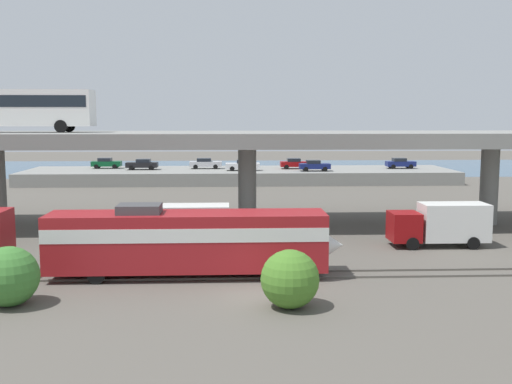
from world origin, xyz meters
TOP-DOWN VIEW (x-y plane):
  - ground_plane at (0.00, 0.00)m, footprint 260.00×260.00m
  - rail_strip_near at (0.00, 3.28)m, footprint 110.00×0.12m
  - rail_strip_far at (0.00, 4.72)m, footprint 110.00×0.12m
  - train_locomotive at (-3.08, 4.00)m, footprint 16.67×3.04m
  - highway_overpass at (0.00, 20.00)m, footprint 96.00×10.86m
  - transit_bus_on_overpass at (-18.45, 20.13)m, footprint 12.00×2.68m
  - service_truck_west at (13.32, 11.39)m, footprint 6.80×2.46m
  - service_truck_east at (-4.69, 11.39)m, footprint 6.80×2.46m
  - pier_parking_lot at (0.00, 55.00)m, footprint 59.29×12.94m
  - parked_car_0 at (10.08, 51.80)m, footprint 4.16×1.88m
  - parked_car_1 at (-19.04, 57.47)m, footprint 4.14×1.86m
  - parked_car_2 at (0.40, 53.06)m, footprint 4.65×1.88m
  - parked_car_3 at (22.91, 55.45)m, footprint 4.08×1.88m
  - parked_car_4 at (-13.59, 55.07)m, footprint 4.36×1.95m
  - parked_car_5 at (-4.86, 56.31)m, footprint 4.53×1.84m
  - parked_car_6 at (7.81, 55.59)m, footprint 4.16×1.99m
  - harbor_water at (0.00, 78.00)m, footprint 140.00×36.00m
  - shrub_left at (-12.07, -0.97)m, footprint 2.90×2.90m
  - shrub_right at (1.37, -1.89)m, footprint 2.81×2.81m

SIDE VIEW (x-z plane):
  - ground_plane at x=0.00m, z-range 0.00..0.00m
  - harbor_water at x=0.00m, z-range 0.00..0.01m
  - rail_strip_near at x=0.00m, z-range 0.00..0.12m
  - rail_strip_far at x=0.00m, z-range 0.00..0.12m
  - pier_parking_lot at x=0.00m, z-range 0.00..1.72m
  - shrub_right at x=1.37m, z-range 0.00..2.81m
  - shrub_left at x=-12.07m, z-range 0.00..2.90m
  - service_truck_west at x=13.32m, z-range 0.12..3.16m
  - service_truck_east at x=-4.69m, z-range 0.12..3.16m
  - train_locomotive at x=-3.08m, z-range 0.10..4.28m
  - parked_car_3 at x=22.91m, z-range 1.74..3.24m
  - parked_car_1 at x=-19.04m, z-range 1.74..3.24m
  - parked_car_0 at x=10.08m, z-range 1.74..3.24m
  - parked_car_6 at x=7.81m, z-range 1.74..3.24m
  - parked_car_5 at x=-4.86m, z-range 1.74..3.24m
  - parked_car_4 at x=-13.59m, z-range 1.74..3.24m
  - parked_car_2 at x=0.40m, z-range 1.74..3.24m
  - highway_overpass at x=0.00m, z-range 3.09..10.89m
  - transit_bus_on_overpass at x=-18.45m, z-range 8.16..11.56m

